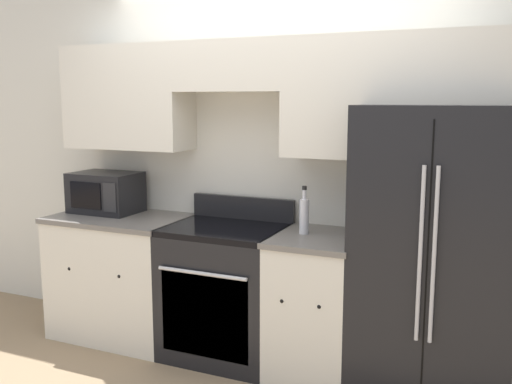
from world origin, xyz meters
name	(u,v)px	position (x,y,z in m)	size (l,w,h in m)	color
ground_plane	(236,380)	(0.00, 0.00, 0.00)	(12.00, 12.00, 0.00)	#937A5B
wall_back	(274,141)	(0.01, 0.59, 1.47)	(8.00, 0.39, 2.60)	silver
lower_cabinets_left	(122,276)	(-1.09, 0.31, 0.45)	(0.98, 0.64, 0.91)	silver
lower_cabinets_right	(316,305)	(0.42, 0.31, 0.45)	(0.54, 0.64, 0.91)	silver
oven_range	(226,291)	(-0.23, 0.31, 0.46)	(0.78, 0.65, 1.07)	black
refrigerator	(435,253)	(1.12, 0.36, 0.86)	(0.89, 0.76, 1.72)	black
microwave	(106,192)	(-1.27, 0.40, 1.06)	(0.49, 0.35, 0.30)	black
bottle	(304,215)	(0.32, 0.33, 1.03)	(0.06, 0.06, 0.31)	silver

